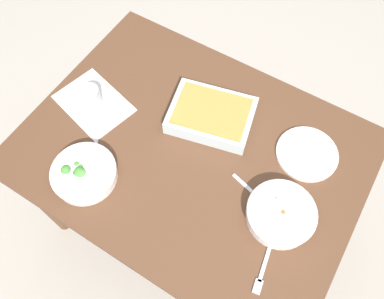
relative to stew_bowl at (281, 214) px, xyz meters
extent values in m
plane|color=#B2A899|center=(-0.37, 0.06, -0.77)|extent=(6.00, 6.00, 0.00)
cube|color=brown|center=(-0.37, 0.06, -0.05)|extent=(1.20, 0.90, 0.04)
cylinder|color=brown|center=(-0.91, -0.33, -0.42)|extent=(0.06, 0.06, 0.70)
cylinder|color=brown|center=(-0.91, 0.45, -0.42)|extent=(0.06, 0.06, 0.70)
cylinder|color=brown|center=(0.17, 0.45, -0.42)|extent=(0.06, 0.06, 0.70)
cube|color=silver|center=(-0.80, 0.04, -0.03)|extent=(0.32, 0.26, 0.00)
cylinder|color=white|center=(0.00, 0.00, 0.00)|extent=(0.22, 0.22, 0.05)
torus|color=white|center=(0.00, 0.00, 0.02)|extent=(0.23, 0.23, 0.01)
cylinder|color=olive|center=(0.00, 0.00, 0.00)|extent=(0.18, 0.18, 0.03)
sphere|color=silver|center=(0.05, 0.03, 0.01)|extent=(0.01, 0.01, 0.01)
sphere|color=#C66633|center=(0.00, 0.00, 0.02)|extent=(0.02, 0.02, 0.02)
sphere|color=#C66633|center=(-0.01, -0.04, 0.02)|extent=(0.01, 0.01, 0.01)
sphere|color=olive|center=(-0.04, 0.03, 0.02)|extent=(0.02, 0.02, 0.02)
sphere|color=#C66633|center=(0.04, -0.03, 0.01)|extent=(0.01, 0.01, 0.01)
cylinder|color=white|center=(-0.63, -0.22, -0.01)|extent=(0.22, 0.22, 0.05)
torus|color=white|center=(-0.63, -0.22, 0.01)|extent=(0.22, 0.22, 0.01)
cylinder|color=#8CB272|center=(-0.63, -0.22, 0.00)|extent=(0.18, 0.18, 0.02)
sphere|color=#478C38|center=(-0.64, -0.23, 0.02)|extent=(0.04, 0.04, 0.04)
sphere|color=#3D7A33|center=(-0.65, -0.24, 0.01)|extent=(0.02, 0.02, 0.02)
sphere|color=#569E42|center=(-0.63, -0.23, 0.02)|extent=(0.03, 0.03, 0.03)
sphere|color=#478C38|center=(-0.66, -0.21, 0.01)|extent=(0.02, 0.02, 0.02)
sphere|color=#569E42|center=(-0.65, -0.21, 0.01)|extent=(0.02, 0.02, 0.02)
sphere|color=#478C38|center=(-0.68, -0.25, 0.02)|extent=(0.04, 0.04, 0.04)
cube|color=silver|center=(-0.38, 0.21, 0.00)|extent=(0.34, 0.28, 0.06)
cube|color=gold|center=(-0.38, 0.21, 0.01)|extent=(0.30, 0.25, 0.04)
cylinder|color=#B2BCC6|center=(-0.80, 0.04, 0.01)|extent=(0.07, 0.07, 0.08)
cylinder|color=black|center=(-0.80, 0.04, 0.00)|extent=(0.06, 0.06, 0.05)
cylinder|color=white|center=(-0.02, 0.26, -0.03)|extent=(0.22, 0.22, 0.01)
cube|color=silver|center=(-0.13, 0.04, -0.03)|extent=(0.14, 0.05, 0.01)
ellipsoid|color=silver|center=(-0.05, 0.01, -0.03)|extent=(0.05, 0.04, 0.01)
cube|color=silver|center=(-0.69, -0.09, -0.03)|extent=(0.07, 0.13, 0.01)
ellipsoid|color=silver|center=(-0.65, -0.17, -0.03)|extent=(0.04, 0.05, 0.01)
cube|color=silver|center=(0.03, -0.15, -0.03)|extent=(0.04, 0.14, 0.01)
cube|color=silver|center=(0.04, -0.23, -0.03)|extent=(0.03, 0.05, 0.01)
camera|label=1|loc=(-0.04, -0.49, 1.18)|focal=35.86mm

